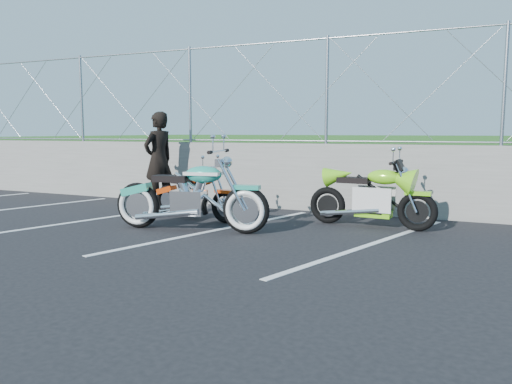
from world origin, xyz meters
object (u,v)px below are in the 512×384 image
at_px(sportbike_green, 373,199).
at_px(person_standing, 159,159).
at_px(naked_orange, 196,196).
at_px(cruiser_turquoise, 192,199).

bearing_deg(sportbike_green, person_standing, 177.00).
xyz_separation_m(naked_orange, person_standing, (-1.51, 1.06, 0.56)).
distance_m(sportbike_green, person_standing, 4.54).
distance_m(naked_orange, person_standing, 1.93).
bearing_deg(naked_orange, cruiser_turquoise, -51.14).
relative_size(cruiser_turquoise, person_standing, 1.30).
bearing_deg(cruiser_turquoise, person_standing, 126.33).
relative_size(cruiser_turquoise, naked_orange, 1.34).
bearing_deg(naked_orange, sportbike_green, 20.79).
relative_size(naked_orange, sportbike_green, 0.91).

